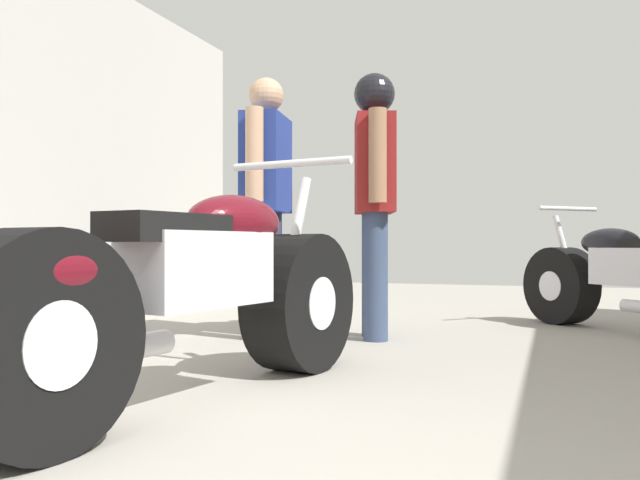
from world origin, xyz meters
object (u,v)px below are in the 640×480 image
object	(u,v)px
mechanic_in_blue	(266,191)
mechanic_with_helmet	(374,180)
motorcycle_maroon_cruiser	(192,296)
motorcycle_black_naked	(639,280)

from	to	relation	value
mechanic_in_blue	mechanic_with_helmet	world-z (taller)	mechanic_with_helmet
motorcycle_maroon_cruiser	mechanic_in_blue	size ratio (longest dim) A/B	1.28
mechanic_with_helmet	mechanic_in_blue	bearing A→B (deg)	-163.30
mechanic_in_blue	motorcycle_maroon_cruiser	bearing A→B (deg)	-75.01
motorcycle_black_naked	mechanic_with_helmet	xyz separation A→B (m)	(-1.69, -0.76, 0.68)
motorcycle_maroon_cruiser	motorcycle_black_naked	world-z (taller)	motorcycle_maroon_cruiser
motorcycle_black_naked	mechanic_in_blue	size ratio (longest dim) A/B	0.90
motorcycle_black_naked	motorcycle_maroon_cruiser	bearing A→B (deg)	-124.19
motorcycle_black_naked	mechanic_with_helmet	size ratio (longest dim) A/B	0.89
mechanic_in_blue	motorcycle_black_naked	bearing A→B (deg)	22.20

